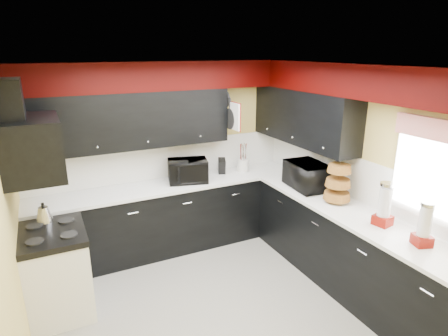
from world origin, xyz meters
The scene contains 34 objects.
ground centered at (0.00, 0.00, 0.00)m, with size 3.60×3.60×0.00m, color gray.
wall_back centered at (0.00, 1.80, 1.25)m, with size 3.60×0.06×2.50m, color #E0C666.
wall_right centered at (1.80, 0.00, 1.25)m, with size 0.06×3.60×2.50m, color #E0C666.
wall_left centered at (-1.80, 0.00, 1.25)m, with size 0.06×3.60×2.50m, color #E0C666.
ceiling centered at (0.00, 0.00, 2.50)m, with size 3.60×3.60×0.06m, color white.
cab_back centered at (0.00, 1.50, 0.45)m, with size 3.60×0.60×0.90m, color black.
cab_right centered at (1.50, -0.30, 0.45)m, with size 0.60×3.00×0.90m, color black.
counter_back centered at (0.00, 1.50, 0.92)m, with size 3.62×0.64×0.04m, color white.
counter_right centered at (1.50, -0.30, 0.92)m, with size 0.64×3.02×0.04m, color white.
splash_back centered at (0.00, 1.79, 1.19)m, with size 3.60×0.02×0.50m, color white.
splash_right centered at (1.79, 0.00, 1.19)m, with size 0.02×3.60×0.50m, color white.
upper_back centered at (-0.50, 1.62, 1.80)m, with size 2.60×0.35×0.70m, color black.
upper_right centered at (1.62, 0.90, 1.80)m, with size 0.35×1.80×0.70m, color black.
soffit_back centered at (0.00, 1.62, 2.33)m, with size 3.60×0.36×0.35m, color black.
soffit_right centered at (1.62, -0.18, 2.33)m, with size 0.36×3.24×0.35m, color black.
stove centered at (-1.50, 0.75, 0.43)m, with size 0.60×0.75×0.86m, color white.
cooktop centered at (-1.50, 0.75, 0.89)m, with size 0.62×0.77×0.06m, color black.
hood centered at (-1.55, 0.75, 1.78)m, with size 0.50×0.78×0.55m, color black.
hood_duct centered at (-1.68, 0.75, 2.20)m, with size 0.24×0.40×0.40m, color black.
window centered at (1.79, -0.90, 1.55)m, with size 0.03×0.86×0.96m, color white, non-canonical shape.
valance centered at (1.73, -0.90, 1.95)m, with size 0.04×0.88×0.20m, color red.
pan_top centered at (0.82, 1.55, 2.00)m, with size 0.03×0.22×0.40m, color black, non-canonical shape.
pan_mid centered at (0.82, 1.42, 1.75)m, with size 0.03×0.28×0.46m, color black, non-canonical shape.
pan_low centered at (0.82, 1.68, 1.72)m, with size 0.03×0.24×0.42m, color black, non-canonical shape.
cut_board centered at (0.83, 1.30, 1.80)m, with size 0.03×0.26×0.35m, color white.
baskets centered at (1.52, 0.05, 1.18)m, with size 0.27×0.27×0.50m, color brown, non-canonical shape.
deco_plate centered at (1.77, -0.35, 2.25)m, with size 0.03×0.24×0.24m, color white, non-canonical shape.
toaster_oven centered at (0.22, 1.47, 1.09)m, with size 0.51×0.43×0.30m, color black.
microwave centered at (1.51, 0.58, 1.10)m, with size 0.59×0.40×0.33m, color black.
utensil_crock centered at (1.10, 1.54, 1.03)m, with size 0.17×0.17×0.18m, color silver.
knife_block centered at (0.77, 1.57, 1.05)m, with size 0.10×0.14×0.22m, color black.
kettle centered at (-1.55, 1.03, 1.00)m, with size 0.18×0.18×0.16m, color #AFAFB4, non-canonical shape.
dispenser_a centered at (1.52, -0.61, 1.16)m, with size 0.16×0.16×0.44m, color #5A0B03, non-canonical shape.
dispenser_b centered at (1.51, -1.07, 1.14)m, with size 0.14×0.14×0.39m, color #590002, non-canonical shape.
Camera 1 is at (-1.43, -3.00, 2.64)m, focal length 30.00 mm.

